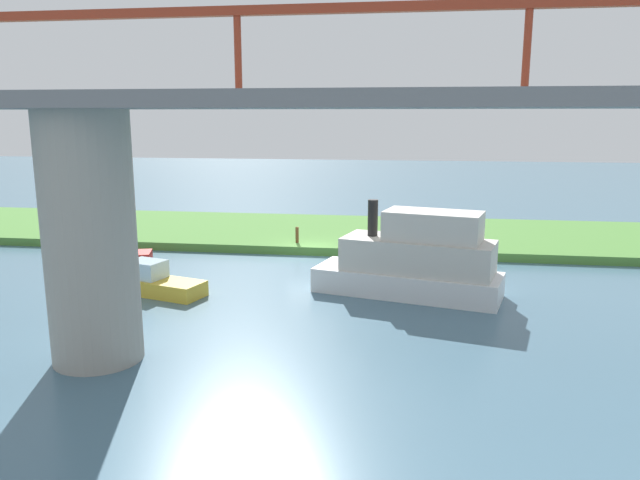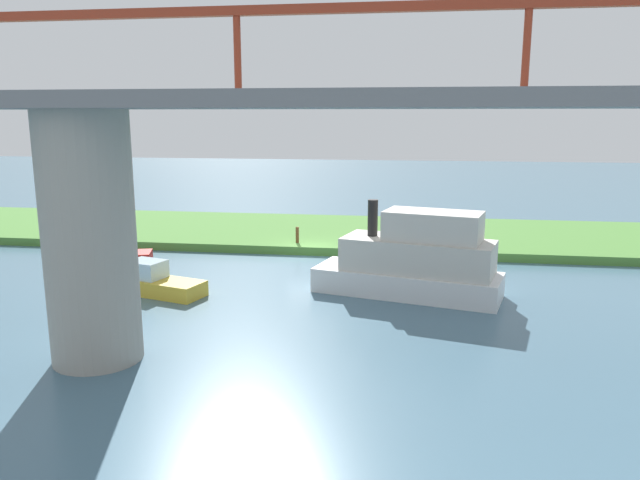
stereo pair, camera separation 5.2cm
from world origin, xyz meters
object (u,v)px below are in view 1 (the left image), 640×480
mooring_post (297,235)px  bridge_pylon (90,239)px  pontoon_yellow (416,263)px  person_on_bank (407,231)px  skiff_small (107,256)px  riverboat_paddlewheel (155,282)px  motorboat_red (414,261)px

mooring_post → bridge_pylon: bearing=78.6°
bridge_pylon → pontoon_yellow: (-10.70, -12.93, -3.53)m
person_on_bank → skiff_small: (16.29, 6.33, -0.68)m
bridge_pylon → riverboat_paddlewheel: 8.52m
motorboat_red → riverboat_paddlewheel: size_ratio=1.84×
bridge_pylon → person_on_bank: (-10.14, -18.75, -2.94)m
motorboat_red → person_on_bank: bearing=-87.7°
motorboat_red → skiff_small: motorboat_red is taller
bridge_pylon → skiff_small: 14.33m
pontoon_yellow → riverboat_paddlewheel: pontoon_yellow is taller
bridge_pylon → mooring_post: (-3.55, -17.56, -3.16)m
mooring_post → motorboat_red: size_ratio=0.11×
motorboat_red → mooring_post: bearing=-50.3°
person_on_bank → pontoon_yellow: (-0.56, 5.82, -0.59)m
bridge_pylon → riverboat_paddlewheel: bridge_pylon is taller
person_on_bank → mooring_post: size_ratio=1.44×
skiff_small → person_on_bank: bearing=-158.8°
motorboat_red → riverboat_paddlewheel: 11.96m
person_on_bank → riverboat_paddlewheel: 15.98m
person_on_bank → mooring_post: person_on_bank is taller
mooring_post → motorboat_red: 10.94m
mooring_post → person_on_bank: bearing=-169.7°
motorboat_red → riverboat_paddlewheel: bearing=7.4°
person_on_bank → skiff_small: person_on_bank is taller
skiff_small → motorboat_red: bearing=168.9°
riverboat_paddlewheel → motorboat_red: bearing=-172.6°
person_on_bank → pontoon_yellow: bearing=95.5°
motorboat_red → skiff_small: bearing=-11.1°
motorboat_red → riverboat_paddlewheel: (11.82, 1.54, -1.06)m
bridge_pylon → person_on_bank: 21.52m
person_on_bank → mooring_post: 6.70m
bridge_pylon → mooring_post: bridge_pylon is taller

